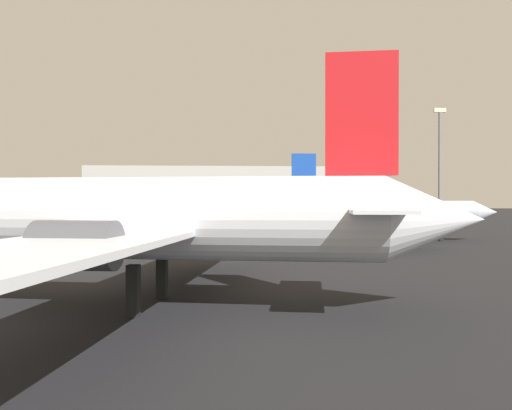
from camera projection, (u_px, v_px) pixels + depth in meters
The scene contains 4 objects.
airplane_at_gate at pixel (130, 219), 22.04m from camera, with size 31.71×29.24×11.25m.
airplane_on_taxiway at pixel (382, 212), 57.56m from camera, with size 27.63×25.83×10.44m.
light_mast_right at pixel (440, 160), 94.66m from camera, with size 2.40×0.50×23.08m.
terminal_building at pixel (217, 193), 144.11m from camera, with size 71.36×26.97×14.38m, color #B7B7B2.
Camera 1 is at (3.99, -6.64, 4.82)m, focal length 33.83 mm.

